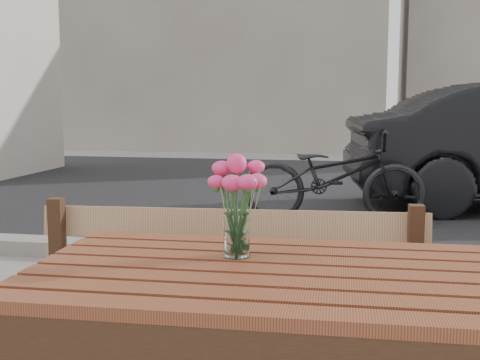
{
  "coord_description": "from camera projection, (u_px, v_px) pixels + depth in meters",
  "views": [
    {
      "loc": [
        0.35,
        -1.37,
        1.23
      ],
      "look_at": [
        0.02,
        0.33,
        1.0
      ],
      "focal_mm": 45.0,
      "sensor_mm": 36.0,
      "label": 1
    }
  ],
  "objects": [
    {
      "name": "main_bench",
      "position": [
        228.0,
        297.0,
        2.14
      ],
      "size": [
        1.47,
        0.54,
        0.89
      ],
      "rotation": [
        0.0,
        0.0,
        0.08
      ],
      "color": "#A37954",
      "rests_on": "ground"
    },
    {
      "name": "backdrop_buildings",
      "position": [
        352.0,
        5.0,
        15.07
      ],
      "size": [
        15.5,
        4.0,
        8.0
      ],
      "color": "gray",
      "rests_on": "ground"
    },
    {
      "name": "street",
      "position": [
        321.0,
        213.0,
        6.49
      ],
      "size": [
        30.0,
        8.12,
        0.12
      ],
      "color": "black",
      "rests_on": "ground"
    },
    {
      "name": "main_table",
      "position": [
        267.0,
        315.0,
        1.62
      ],
      "size": [
        1.3,
        0.78,
        0.79
      ],
      "rotation": [
        0.0,
        0.0,
        0.02
      ],
      "color": "#602819",
      "rests_on": "ground"
    },
    {
      "name": "bicycle",
      "position": [
        334.0,
        176.0,
        6.05
      ],
      "size": [
        1.83,
        0.69,
        0.95
      ],
      "primitive_type": "imported",
      "rotation": [
        0.0,
        0.0,
        1.6
      ],
      "color": "black",
      "rests_on": "ground"
    },
    {
      "name": "main_vase",
      "position": [
        237.0,
        193.0,
        1.71
      ],
      "size": [
        0.16,
        0.16,
        0.3
      ],
      "color": "white",
      "rests_on": "main_table"
    }
  ]
}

